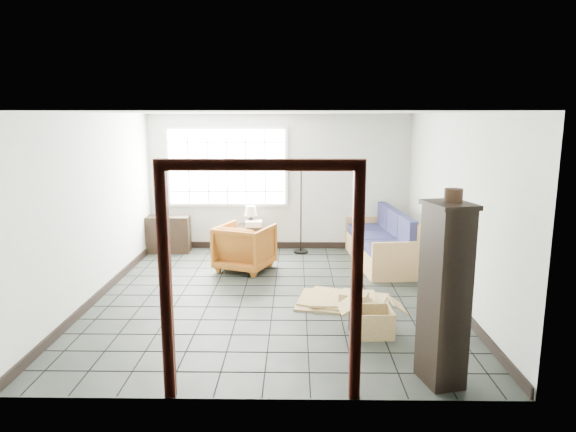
{
  "coord_description": "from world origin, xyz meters",
  "views": [
    {
      "loc": [
        0.3,
        -7.04,
        2.56
      ],
      "look_at": [
        0.2,
        0.3,
        1.12
      ],
      "focal_mm": 32.0,
      "sensor_mm": 36.0,
      "label": 1
    }
  ],
  "objects_px": {
    "armchair": "(245,245)",
    "tall_shelf": "(444,293)",
    "futon_sofa": "(384,245)",
    "side_table": "(250,230)"
  },
  "relations": [
    {
      "from": "armchair",
      "to": "side_table",
      "type": "height_order",
      "value": "armchair"
    },
    {
      "from": "armchair",
      "to": "tall_shelf",
      "type": "relative_size",
      "value": 0.48
    },
    {
      "from": "side_table",
      "to": "tall_shelf",
      "type": "height_order",
      "value": "tall_shelf"
    },
    {
      "from": "futon_sofa",
      "to": "tall_shelf",
      "type": "relative_size",
      "value": 1.23
    },
    {
      "from": "futon_sofa",
      "to": "armchair",
      "type": "height_order",
      "value": "futon_sofa"
    },
    {
      "from": "tall_shelf",
      "to": "futon_sofa",
      "type": "bearing_deg",
      "value": 74.37
    },
    {
      "from": "armchair",
      "to": "futon_sofa",
      "type": "bearing_deg",
      "value": -148.6
    },
    {
      "from": "futon_sofa",
      "to": "side_table",
      "type": "xyz_separation_m",
      "value": [
        -2.4,
        0.7,
        0.09
      ]
    },
    {
      "from": "armchair",
      "to": "tall_shelf",
      "type": "bearing_deg",
      "value": 143.15
    },
    {
      "from": "futon_sofa",
      "to": "side_table",
      "type": "height_order",
      "value": "futon_sofa"
    }
  ]
}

